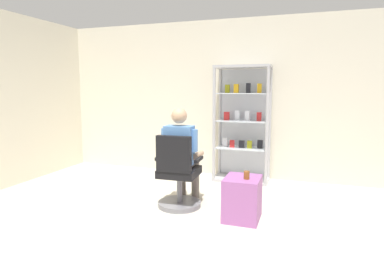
% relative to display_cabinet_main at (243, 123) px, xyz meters
% --- Properties ---
extents(ground_plane, '(7.20, 7.20, 0.00)m').
position_rel_display_cabinet_main_xyz_m(ground_plane, '(-0.40, -2.76, -0.96)').
color(ground_plane, beige).
extents(back_wall, '(6.00, 0.10, 2.70)m').
position_rel_display_cabinet_main_xyz_m(back_wall, '(-0.40, 0.24, 0.39)').
color(back_wall, silver).
rests_on(back_wall, ground).
extents(display_cabinet_main, '(0.90, 0.45, 1.90)m').
position_rel_display_cabinet_main_xyz_m(display_cabinet_main, '(0.00, 0.00, 0.00)').
color(display_cabinet_main, '#B7B7BC').
rests_on(display_cabinet_main, ground).
extents(office_chair, '(0.57, 0.56, 0.96)m').
position_rel_display_cabinet_main_xyz_m(office_chair, '(-0.54, -1.59, -0.57)').
color(office_chair, slate).
rests_on(office_chair, ground).
extents(seated_shopkeeper, '(0.50, 0.57, 1.29)m').
position_rel_display_cabinet_main_xyz_m(seated_shopkeeper, '(-0.54, -1.43, -0.25)').
color(seated_shopkeeper, slate).
rests_on(seated_shopkeeper, ground).
extents(storage_crate, '(0.41, 0.46, 0.50)m').
position_rel_display_cabinet_main_xyz_m(storage_crate, '(0.31, -1.69, -0.71)').
color(storage_crate, '#9E599E').
rests_on(storage_crate, ground).
extents(tea_glass, '(0.07, 0.07, 0.09)m').
position_rel_display_cabinet_main_xyz_m(tea_glass, '(0.36, -1.73, -0.41)').
color(tea_glass, brown).
rests_on(tea_glass, storage_crate).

